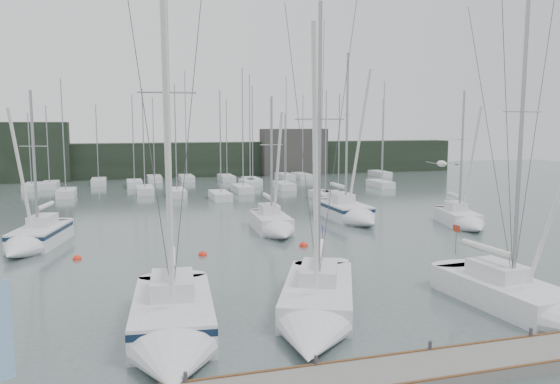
% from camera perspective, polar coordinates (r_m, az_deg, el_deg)
% --- Properties ---
extents(ground, '(160.00, 160.00, 0.00)m').
position_cam_1_polar(ground, '(21.99, 5.04, -13.63)').
color(ground, '#495957').
rests_on(ground, ground).
extents(dock, '(24.00, 2.00, 0.40)m').
position_cam_1_polar(dock, '(17.73, 11.29, -18.34)').
color(dock, '#62625D').
rests_on(dock, ground).
extents(far_treeline, '(90.00, 4.00, 5.00)m').
position_cam_1_polar(far_treeline, '(81.63, -11.13, 3.31)').
color(far_treeline, black).
rests_on(far_treeline, ground).
extents(far_building_left, '(12.00, 3.00, 8.00)m').
position_cam_1_polar(far_building_left, '(80.15, -25.43, 3.76)').
color(far_building_left, black).
rests_on(far_building_left, ground).
extents(far_building_right, '(10.00, 3.00, 7.00)m').
position_cam_1_polar(far_building_right, '(83.25, 1.45, 4.21)').
color(far_building_right, '#393735').
rests_on(far_building_right, ground).
extents(mast_forest, '(59.99, 28.36, 14.80)m').
position_cam_1_polar(mast_forest, '(67.42, -8.93, 0.85)').
color(mast_forest, silver).
rests_on(mast_forest, ground).
extents(sailboat_near_left, '(3.82, 9.63, 15.03)m').
position_cam_1_polar(sailboat_near_left, '(20.07, -11.14, -13.96)').
color(sailboat_near_left, silver).
rests_on(sailboat_near_left, ground).
extents(sailboat_near_center, '(6.55, 10.28, 13.60)m').
position_cam_1_polar(sailboat_near_center, '(21.78, 3.74, -12.46)').
color(sailboat_near_center, silver).
rests_on(sailboat_near_center, ground).
extents(sailboat_near_right, '(3.44, 9.39, 14.04)m').
position_cam_1_polar(sailboat_near_right, '(24.56, 25.48, -10.78)').
color(sailboat_near_right, silver).
rests_on(sailboat_near_right, ground).
extents(sailboat_mid_a, '(4.14, 8.24, 10.64)m').
position_cam_1_polar(sailboat_mid_a, '(37.39, -24.45, -4.62)').
color(sailboat_mid_a, silver).
rests_on(sailboat_mid_a, ground).
extents(sailboat_mid_c, '(2.76, 7.50, 10.43)m').
position_cam_1_polar(sailboat_mid_c, '(38.87, -0.57, -3.58)').
color(sailboat_mid_c, silver).
rests_on(sailboat_mid_c, ground).
extents(sailboat_mid_d, '(2.84, 8.68, 14.26)m').
position_cam_1_polar(sailboat_mid_d, '(44.06, 7.45, -2.23)').
color(sailboat_mid_d, silver).
rests_on(sailboat_mid_d, ground).
extents(sailboat_mid_e, '(3.76, 7.20, 10.97)m').
position_cam_1_polar(sailboat_mid_e, '(43.48, 18.67, -2.86)').
color(sailboat_mid_e, silver).
rests_on(sailboat_mid_e, ground).
extents(buoy_a, '(0.51, 0.51, 0.51)m').
position_cam_1_polar(buoy_a, '(33.03, -8.08, -6.56)').
color(buoy_a, red).
rests_on(buoy_a, ground).
extents(buoy_b, '(0.57, 0.57, 0.57)m').
position_cam_1_polar(buoy_b, '(35.08, 2.49, -5.68)').
color(buoy_b, red).
rests_on(buoy_b, ground).
extents(buoy_c, '(0.50, 0.50, 0.50)m').
position_cam_1_polar(buoy_c, '(33.84, -20.42, -6.61)').
color(buoy_c, red).
rests_on(buoy_c, ground).
extents(seagull, '(1.13, 0.53, 0.22)m').
position_cam_1_polar(seagull, '(20.20, 16.54, 2.87)').
color(seagull, silver).
rests_on(seagull, ground).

